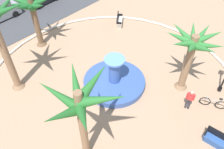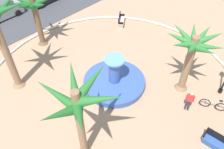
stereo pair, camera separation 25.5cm
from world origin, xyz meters
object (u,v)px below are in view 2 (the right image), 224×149
(palm_tree_near_fountain, at_px, (78,106))
(palm_tree_by_curb, at_px, (34,8))
(fountain, at_px, (114,81))
(person_cyclist_helmet, at_px, (189,100))
(palm_tree_far_side, at_px, (193,49))
(bicycle_red_frame, at_px, (213,105))
(parked_car_leftmost, at_px, (1,11))
(bench_west, at_px, (121,21))
(bench_east, at_px, (217,143))

(palm_tree_near_fountain, height_order, palm_tree_by_curb, palm_tree_near_fountain)
(fountain, bearing_deg, person_cyclist_helmet, -71.72)
(palm_tree_by_curb, xyz_separation_m, person_cyclist_helmet, (2.40, -12.95, -2.53))
(palm_tree_far_side, bearing_deg, bicycle_red_frame, -94.67)
(palm_tree_by_curb, bearing_deg, parked_car_leftmost, 91.94)
(bench_west, distance_m, bicycle_red_frame, 11.66)
(fountain, distance_m, bench_west, 8.00)
(palm_tree_by_curb, xyz_separation_m, palm_tree_far_side, (3.83, -11.65, 0.10))
(bicycle_red_frame, bearing_deg, fountain, 114.98)
(palm_tree_by_curb, distance_m, person_cyclist_helmet, 13.41)
(person_cyclist_helmet, bearing_deg, bicycle_red_frame, -43.83)
(palm_tree_far_side, height_order, bench_west, palm_tree_far_side)
(bench_west, height_order, bicycle_red_frame, bench_west)
(palm_tree_near_fountain, bearing_deg, person_cyclist_helmet, -21.72)
(fountain, height_order, palm_tree_near_fountain, palm_tree_near_fountain)
(fountain, xyz_separation_m, bench_west, (6.27, 4.97, 0.01))
(palm_tree_near_fountain, distance_m, parked_car_leftmost, 17.62)
(palm_tree_far_side, relative_size, bicycle_red_frame, 2.95)
(palm_tree_far_side, distance_m, bench_east, 5.73)
(bench_east, relative_size, person_cyclist_helmet, 0.97)
(palm_tree_by_curb, distance_m, bench_west, 8.24)
(bench_east, bearing_deg, person_cyclist_helmet, 65.20)
(fountain, bearing_deg, palm_tree_by_curb, 95.37)
(palm_tree_by_curb, relative_size, palm_tree_far_side, 0.96)
(bicycle_red_frame, xyz_separation_m, parked_car_leftmost, (-3.85, 20.63, 0.40))
(fountain, height_order, bench_west, fountain)
(fountain, xyz_separation_m, palm_tree_near_fountain, (-4.96, -2.37, 3.85))
(palm_tree_far_side, bearing_deg, palm_tree_by_curb, 108.20)
(palm_tree_by_curb, height_order, parked_car_leftmost, palm_tree_by_curb)
(fountain, bearing_deg, parked_car_leftmost, 93.83)
(bicycle_red_frame, bearing_deg, parked_car_leftmost, 100.56)
(palm_tree_near_fountain, height_order, palm_tree_far_side, palm_tree_near_fountain)
(palm_tree_by_curb, xyz_separation_m, bicycle_red_frame, (3.63, -14.13, -3.09))
(parked_car_leftmost, bearing_deg, bench_west, -52.65)
(palm_tree_near_fountain, xyz_separation_m, palm_tree_far_side, (8.04, -1.34, -0.61))
(bench_west, bearing_deg, bicycle_red_frame, -106.89)
(bench_east, xyz_separation_m, bicycle_red_frame, (2.44, 1.45, 0.04))
(palm_tree_near_fountain, bearing_deg, fountain, 25.56)
(palm_tree_far_side, distance_m, parked_car_leftmost, 18.81)
(bench_west, xyz_separation_m, person_cyclist_helmet, (-4.61, -9.98, 0.60))
(parked_car_leftmost, bearing_deg, fountain, -86.17)
(palm_tree_far_side, distance_m, person_cyclist_helmet, 3.27)
(palm_tree_by_curb, height_order, bench_east, palm_tree_by_curb)
(palm_tree_far_side, xyz_separation_m, person_cyclist_helmet, (-1.43, -1.30, -2.64))
(fountain, xyz_separation_m, parked_car_leftmost, (-0.97, 14.45, 0.44))
(person_cyclist_helmet, height_order, parked_car_leftmost, person_cyclist_helmet)
(bench_east, bearing_deg, palm_tree_near_fountain, 135.76)
(parked_car_leftmost, bearing_deg, palm_tree_near_fountain, -103.35)
(palm_tree_near_fountain, bearing_deg, palm_tree_by_curb, 67.78)
(bench_east, relative_size, bicycle_red_frame, 1.02)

